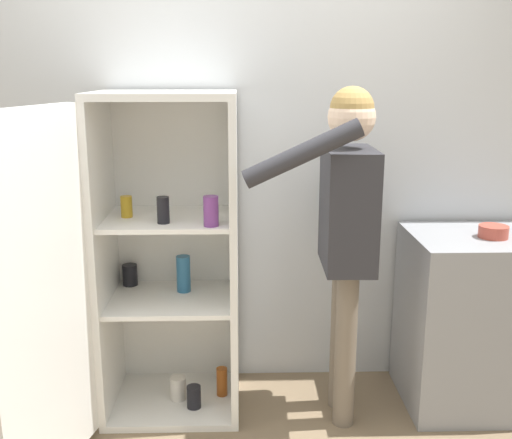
% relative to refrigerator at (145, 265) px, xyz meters
% --- Properties ---
extents(wall_back, '(7.00, 0.06, 2.55)m').
position_rel_refrigerator_xyz_m(wall_back, '(0.44, 0.43, 0.46)').
color(wall_back, silver).
rests_on(wall_back, ground_plane).
extents(refrigerator, '(0.90, 1.23, 1.64)m').
position_rel_refrigerator_xyz_m(refrigerator, '(0.00, 0.00, 0.00)').
color(refrigerator, white).
rests_on(refrigerator, ground_plane).
extents(person, '(0.63, 0.55, 1.67)m').
position_rel_refrigerator_xyz_m(person, '(0.97, -0.03, 0.26)').
color(person, '#726656').
rests_on(person, ground_plane).
extents(counter, '(0.71, 0.59, 0.92)m').
position_rel_refrigerator_xyz_m(counter, '(1.69, 0.09, -0.35)').
color(counter, gray).
rests_on(counter, ground_plane).
extents(bowl, '(0.14, 0.14, 0.06)m').
position_rel_refrigerator_xyz_m(bowl, '(1.73, 0.04, 0.14)').
color(bowl, '#B24738').
rests_on(bowl, counter).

